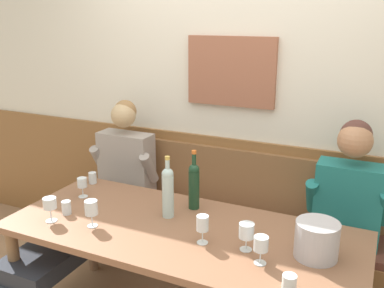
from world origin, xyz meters
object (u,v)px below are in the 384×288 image
(dining_table, at_px, (181,241))
(ice_bucket, at_px, (317,240))
(wine_glass_by_bottle, at_px, (246,232))
(water_tumbler_center, at_px, (289,283))
(wine_glass_left_end, at_px, (50,204))
(person_center_left_seat, at_px, (96,204))
(person_right_seat, at_px, (338,250))
(wall_bench, at_px, (225,241))
(water_tumbler_right, at_px, (66,208))
(wine_bottle_clear_water, at_px, (194,184))
(wine_glass_mid_left, at_px, (82,184))
(wine_glass_right_end, at_px, (91,209))
(wine_glass_near_bucket, at_px, (203,224))
(wine_bottle_green_tall, at_px, (168,190))
(water_tumbler_left, at_px, (93,178))
(wine_glass_center_rear, at_px, (261,245))

(dining_table, xyz_separation_m, ice_bucket, (0.74, 0.02, 0.17))
(wine_glass_by_bottle, bearing_deg, water_tumbler_center, -41.78)
(wine_glass_left_end, bearing_deg, water_tumbler_center, -2.87)
(person_center_left_seat, height_order, wine_glass_by_bottle, person_center_left_seat)
(person_right_seat, relative_size, ice_bucket, 6.11)
(wall_bench, xyz_separation_m, water_tumbler_right, (-0.71, -0.85, 0.49))
(wine_bottle_clear_water, bearing_deg, wine_glass_left_end, -142.82)
(wine_bottle_clear_water, height_order, water_tumbler_center, wine_bottle_clear_water)
(person_right_seat, distance_m, wine_glass_mid_left, 1.63)
(wine_glass_right_end, relative_size, wine_glass_mid_left, 1.19)
(person_right_seat, xyz_separation_m, water_tumbler_right, (-1.53, -0.46, 0.15))
(person_center_left_seat, bearing_deg, person_right_seat, 0.93)
(wine_glass_near_bucket, bearing_deg, dining_table, 151.24)
(wine_bottle_green_tall, xyz_separation_m, water_tumbler_right, (-0.57, -0.23, -0.13))
(wine_glass_right_end, height_order, water_tumbler_center, wine_glass_right_end)
(person_center_left_seat, height_order, wine_glass_left_end, person_center_left_seat)
(wine_bottle_clear_water, xyz_separation_m, water_tumbler_left, (-0.83, 0.07, -0.12))
(dining_table, distance_m, water_tumbler_left, 0.95)
(person_right_seat, bearing_deg, water_tumbler_left, 179.80)
(ice_bucket, relative_size, wine_glass_center_rear, 1.50)
(wine_glass_mid_left, bearing_deg, dining_table, -8.55)
(wine_bottle_green_tall, height_order, water_tumbler_center, wine_bottle_green_tall)
(water_tumbler_right, bearing_deg, ice_bucket, 5.87)
(wall_bench, distance_m, wine_glass_left_end, 1.33)
(water_tumbler_left, bearing_deg, person_right_seat, -0.20)
(water_tumbler_right, bearing_deg, wine_glass_mid_left, 107.01)
(wall_bench, distance_m, person_right_seat, 0.97)
(dining_table, bearing_deg, wine_glass_center_rear, -16.99)
(wine_glass_by_bottle, bearing_deg, wine_glass_center_rear, -41.71)
(ice_bucket, relative_size, wine_glass_near_bucket, 1.38)
(water_tumbler_left, bearing_deg, water_tumbler_right, -70.38)
(person_right_seat, bearing_deg, wine_glass_mid_left, -172.31)
(wine_glass_mid_left, height_order, wine_glass_near_bucket, wine_glass_near_bucket)
(wine_bottle_clear_water, distance_m, wine_glass_right_end, 0.63)
(wine_glass_right_end, height_order, water_tumbler_right, wine_glass_right_end)
(water_tumbler_left, bearing_deg, wine_glass_by_bottle, -17.53)
(person_center_left_seat, distance_m, wine_glass_left_end, 0.61)
(ice_bucket, height_order, wine_glass_left_end, ice_bucket)
(wine_bottle_green_tall, bearing_deg, person_center_left_seat, 163.69)
(ice_bucket, xyz_separation_m, wine_glass_center_rear, (-0.23, -0.18, 0.01))
(wall_bench, bearing_deg, wine_bottle_green_tall, -102.60)
(wine_glass_mid_left, distance_m, wine_glass_left_end, 0.36)
(wine_glass_right_end, relative_size, wine_glass_left_end, 1.08)
(wine_glass_center_rear, bearing_deg, dining_table, 163.01)
(dining_table, distance_m, wine_glass_near_bucket, 0.27)
(dining_table, bearing_deg, wine_glass_right_end, -158.05)
(wall_bench, distance_m, wine_glass_near_bucket, 1.01)
(wall_bench, height_order, ice_bucket, wall_bench)
(water_tumbler_left, bearing_deg, wine_bottle_green_tall, -17.73)
(wine_glass_right_end, relative_size, water_tumbler_center, 2.03)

